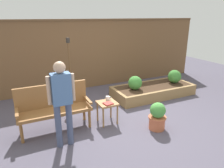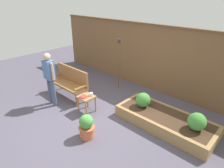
{
  "view_description": "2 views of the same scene",
  "coord_description": "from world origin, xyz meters",
  "views": [
    {
      "loc": [
        -2.06,
        -3.6,
        2.26
      ],
      "look_at": [
        -0.01,
        0.67,
        0.68
      ],
      "focal_mm": 33.2,
      "sensor_mm": 36.0,
      "label": 1
    },
    {
      "loc": [
        3.3,
        -2.77,
        3.0
      ],
      "look_at": [
        0.27,
        0.45,
        0.95
      ],
      "focal_mm": 31.46,
      "sensor_mm": 36.0,
      "label": 2
    }
  ],
  "objects": [
    {
      "name": "fence_back",
      "position": [
        0.0,
        2.6,
        1.09
      ],
      "size": [
        8.4,
        0.14,
        2.16
      ],
      "color": "brown",
      "rests_on": "ground_plane"
    },
    {
      "name": "shrub_near_bench",
      "position": [
        0.86,
        1.0,
        0.49
      ],
      "size": [
        0.38,
        0.38,
        0.38
      ],
      "color": "brown",
      "rests_on": "raised_planter_bed"
    },
    {
      "name": "ground_plane",
      "position": [
        0.0,
        0.0,
        0.0
      ],
      "size": [
        14.0,
        14.0,
        0.0
      ],
      "primitive_type": "plane",
      "color": "#514C5B"
    },
    {
      "name": "shrub_far_corner",
      "position": [
        2.25,
        1.0,
        0.5
      ],
      "size": [
        0.39,
        0.39,
        0.39
      ],
      "color": "brown",
      "rests_on": "raised_planter_bed"
    },
    {
      "name": "raised_planter_bed",
      "position": [
        1.51,
        1.04,
        0.15
      ],
      "size": [
        2.4,
        1.0,
        0.3
      ],
      "color": "#997547",
      "rests_on": "ground_plane"
    },
    {
      "name": "person_by_bench",
      "position": [
        -1.42,
        -0.29,
        0.93
      ],
      "size": [
        0.47,
        0.2,
        1.56
      ],
      "color": "#475170",
      "rests_on": "ground_plane"
    },
    {
      "name": "book_on_table",
      "position": [
        -0.4,
        0.05,
        0.49
      ],
      "size": [
        0.21,
        0.2,
        0.02
      ],
      "primitive_type": "cube",
      "rotation": [
        0.0,
        0.0,
        0.15
      ],
      "color": "#B2332D",
      "rests_on": "side_table"
    },
    {
      "name": "tiki_torch",
      "position": [
        -0.73,
        1.84,
        1.17
      ],
      "size": [
        0.1,
        0.1,
        1.7
      ],
      "color": "brown",
      "rests_on": "ground_plane"
    },
    {
      "name": "side_table",
      "position": [
        -0.38,
        0.14,
        0.4
      ],
      "size": [
        0.4,
        0.4,
        0.48
      ],
      "color": "#9E7042",
      "rests_on": "ground_plane"
    },
    {
      "name": "garden_bench",
      "position": [
        -1.47,
        0.38,
        0.54
      ],
      "size": [
        1.44,
        0.48,
        0.94
      ],
      "color": "#936033",
      "rests_on": "ground_plane"
    },
    {
      "name": "cup_on_table",
      "position": [
        -0.31,
        0.25,
        0.52
      ],
      "size": [
        0.13,
        0.09,
        0.09
      ],
      "color": "white",
      "rests_on": "side_table"
    },
    {
      "name": "potted_boxwood",
      "position": [
        0.44,
        -0.56,
        0.29
      ],
      "size": [
        0.37,
        0.37,
        0.58
      ],
      "color": "#C66642",
      "rests_on": "ground_plane"
    }
  ]
}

